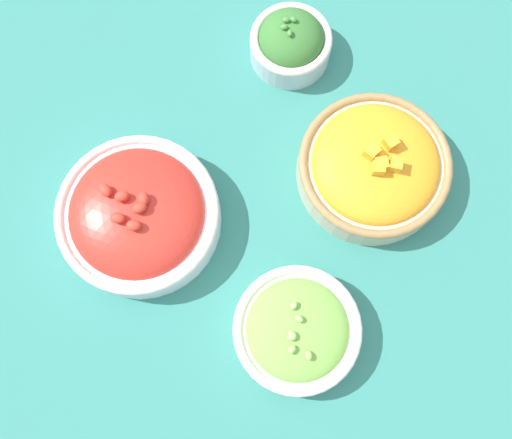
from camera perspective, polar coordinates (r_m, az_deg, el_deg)
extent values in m
plane|color=#337F75|center=(0.77, 0.00, -0.54)|extent=(3.00, 3.00, 0.00)
cylinder|color=#B2C1CC|center=(0.85, 3.45, 16.86)|extent=(0.12, 0.12, 0.04)
torus|color=silver|center=(0.83, 3.54, 17.59)|extent=(0.12, 0.12, 0.01)
ellipsoid|color=#387533|center=(0.83, 3.54, 17.59)|extent=(0.09, 0.09, 0.06)
ellipsoid|color=#47893D|center=(0.81, 3.76, 19.33)|extent=(0.01, 0.01, 0.01)
ellipsoid|color=#47893D|center=(0.81, 3.01, 19.30)|extent=(0.01, 0.01, 0.01)
ellipsoid|color=#47893D|center=(0.80, 2.85, 18.67)|extent=(0.01, 0.01, 0.01)
ellipsoid|color=#47893D|center=(0.80, 3.40, 18.12)|extent=(0.01, 0.01, 0.01)
cylinder|color=silver|center=(0.77, -11.50, 0.24)|extent=(0.21, 0.21, 0.05)
torus|color=silver|center=(0.74, -11.84, 0.67)|extent=(0.21, 0.21, 0.01)
ellipsoid|color=red|center=(0.74, -11.84, 0.67)|extent=(0.18, 0.18, 0.06)
ellipsoid|color=red|center=(0.71, -11.20, 2.06)|extent=(0.02, 0.02, 0.01)
ellipsoid|color=red|center=(0.72, -13.27, 2.27)|extent=(0.02, 0.02, 0.01)
ellipsoid|color=red|center=(0.71, -13.66, 0.15)|extent=(0.02, 0.02, 0.01)
ellipsoid|color=red|center=(0.73, -14.80, 2.85)|extent=(0.02, 0.02, 0.01)
ellipsoid|color=red|center=(0.71, -11.58, 1.16)|extent=(0.02, 0.02, 0.01)
ellipsoid|color=red|center=(0.71, -12.13, -0.58)|extent=(0.02, 0.02, 0.01)
cylinder|color=silver|center=(0.73, 4.06, -10.99)|extent=(0.16, 0.16, 0.04)
torus|color=silver|center=(0.71, 4.17, -10.91)|extent=(0.16, 0.16, 0.01)
ellipsoid|color=#7ABC4C|center=(0.71, 4.17, -10.91)|extent=(0.13, 0.13, 0.04)
ellipsoid|color=#99D166|center=(0.69, 5.29, -13.39)|extent=(0.01, 0.01, 0.01)
ellipsoid|color=#99D166|center=(0.69, 3.63, -12.83)|extent=(0.01, 0.01, 0.01)
ellipsoid|color=#99D166|center=(0.69, 3.59, -11.67)|extent=(0.01, 0.01, 0.01)
ellipsoid|color=#99D166|center=(0.69, 4.32, -9.87)|extent=(0.01, 0.01, 0.01)
ellipsoid|color=#99D166|center=(0.69, 3.80, -8.58)|extent=(0.01, 0.01, 0.01)
ellipsoid|color=#99D166|center=(0.69, 3.65, -11.41)|extent=(0.01, 0.01, 0.01)
cylinder|color=beige|center=(0.79, 11.55, 4.94)|extent=(0.20, 0.20, 0.04)
torus|color=#997A4C|center=(0.76, 11.87, 5.48)|extent=(0.20, 0.20, 0.01)
ellipsoid|color=orange|center=(0.76, 11.87, 5.48)|extent=(0.17, 0.17, 0.05)
cube|color=#F4A828|center=(0.73, 12.14, 5.06)|extent=(0.02, 0.02, 0.02)
cube|color=#F4A828|center=(0.74, 13.33, 7.50)|extent=(0.02, 0.02, 0.02)
cube|color=#F4A828|center=(0.73, 11.57, 6.73)|extent=(0.02, 0.02, 0.02)
cube|color=#F4A828|center=(0.73, 12.40, 5.44)|extent=(0.02, 0.02, 0.02)
cube|color=#F4A828|center=(0.74, 13.79, 5.34)|extent=(0.02, 0.02, 0.02)
cube|color=#F4A828|center=(0.73, 11.41, 6.63)|extent=(0.02, 0.02, 0.02)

